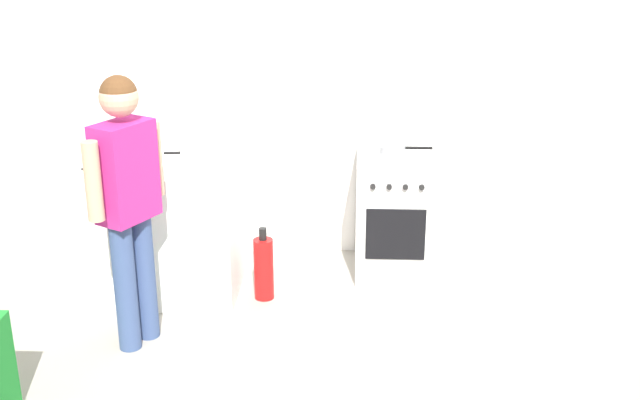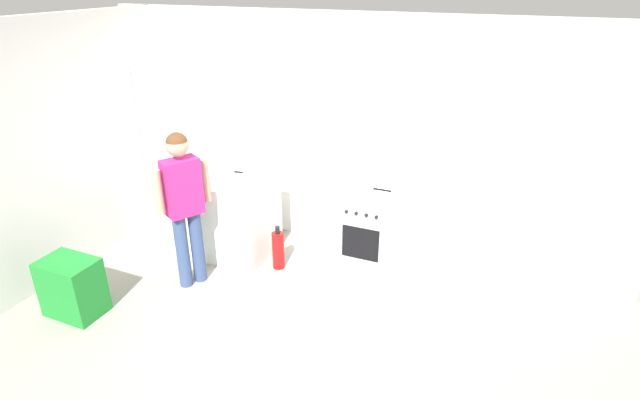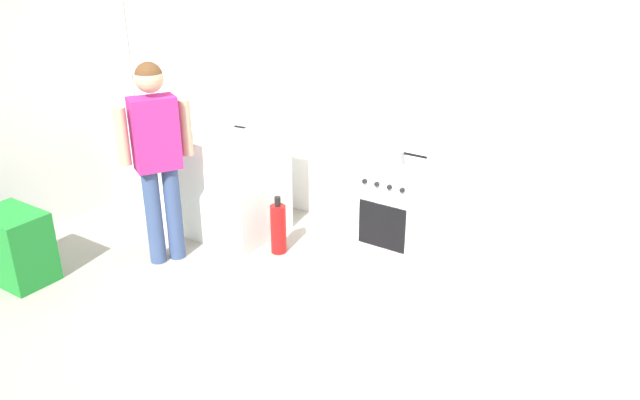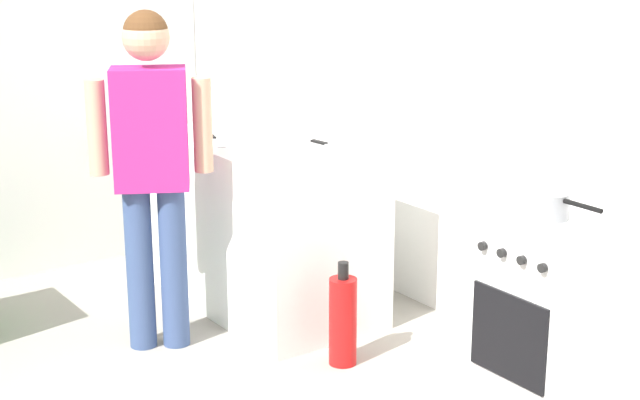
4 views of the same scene
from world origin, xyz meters
TOP-DOWN VIEW (x-y plane):
  - ground_plane at (0.00, 0.00)m, footprint 8.00×8.00m
  - back_wall at (0.00, 1.95)m, footprint 6.00×0.10m
  - side_wall_left at (-2.60, 0.40)m, footprint 0.10×3.10m
  - counter_unit at (-1.35, 1.20)m, footprint 1.30×0.70m
  - oven_left at (0.35, 1.58)m, footprint 0.53×0.62m
  - pot at (0.32, 1.49)m, footprint 0.35×0.17m
  - knife_paring at (-1.12, 1.42)m, footprint 0.21×0.05m
  - knife_chef at (-1.51, 1.01)m, footprint 0.30×0.12m
  - person at (-1.21, 0.50)m, footprint 0.34×0.51m
  - fire_extinguisher at (-0.52, 1.10)m, footprint 0.13×0.13m
  - recycling_crate_lower at (-1.91, -0.36)m, footprint 0.52×0.36m
  - recycling_crate_upper at (-1.91, -0.36)m, footprint 0.52×0.36m
  - larder_cabinet at (-2.30, 1.68)m, footprint 0.48×0.44m

SIDE VIEW (x-z plane):
  - ground_plane at x=0.00m, z-range 0.00..0.00m
  - recycling_crate_lower at x=-1.91m, z-range 0.00..0.28m
  - fire_extinguisher at x=-0.52m, z-range -0.03..0.47m
  - recycling_crate_upper at x=-1.91m, z-range 0.28..0.56m
  - oven_left at x=0.35m, z-range 0.00..0.85m
  - counter_unit at x=-1.35m, z-range 0.00..0.90m
  - knife_chef at x=-1.51m, z-range 0.90..0.91m
  - pot at x=0.32m, z-range 0.85..0.96m
  - knife_paring at x=-1.12m, z-range 0.90..0.91m
  - person at x=-1.21m, z-range 0.15..1.77m
  - larder_cabinet at x=-2.30m, z-range 0.00..2.00m
  - back_wall at x=0.00m, z-range 0.00..2.60m
  - side_wall_left at x=-2.60m, z-range 0.00..2.60m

